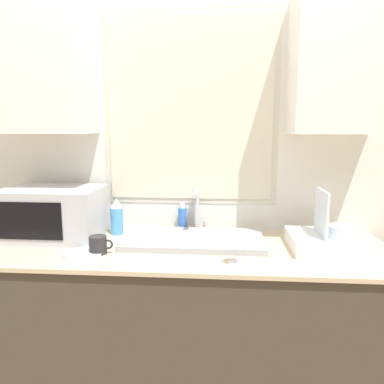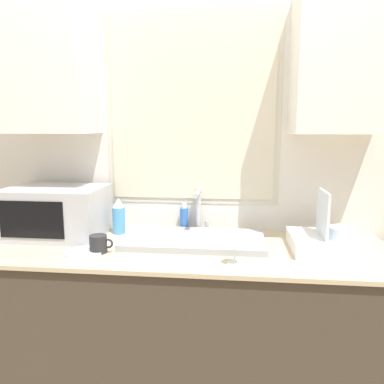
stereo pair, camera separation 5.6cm
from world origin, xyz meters
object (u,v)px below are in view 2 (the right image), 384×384
dish_rack (323,240)px  wine_glass (235,240)px  microwave (56,212)px  faucet (199,206)px  spray_bottle (119,216)px  soap_bottle (184,218)px  mug_near_sink (99,244)px

dish_rack → wine_glass: 0.48m
microwave → faucet: bearing=11.8°
spray_bottle → wine_glass: spray_bottle is taller
microwave → dish_rack: dish_rack is taller
spray_bottle → dish_rack: bearing=-9.7°
wine_glass → soap_bottle: bearing=119.3°
dish_rack → spray_bottle: bearing=170.3°
spray_bottle → mug_near_sink: bearing=-89.4°
microwave → wine_glass: bearing=-18.7°
dish_rack → soap_bottle: size_ratio=2.07×
faucet → spray_bottle: faucet is taller
soap_bottle → wine_glass: size_ratio=1.11×
mug_near_sink → spray_bottle: bearing=90.6°
faucet → microwave: size_ratio=0.48×
spray_bottle → wine_glass: bearing=-32.6°
microwave → soap_bottle: microwave is taller
spray_bottle → faucet: bearing=9.6°
dish_rack → soap_bottle: 0.76m
microwave → spray_bottle: 0.33m
microwave → mug_near_sink: bearing=-36.8°
microwave → spray_bottle: microwave is taller
faucet → spray_bottle: (-0.44, -0.07, -0.05)m
wine_glass → mug_near_sink: bearing=172.7°
microwave → wine_glass: microwave is taller
faucet → mug_near_sink: faucet is taller
dish_rack → soap_bottle: bearing=158.2°
dish_rack → mug_near_sink: 1.06m
microwave → spray_bottle: (0.32, 0.08, -0.04)m
microwave → dish_rack: bearing=-4.0°
microwave → soap_bottle: size_ratio=3.21×
mug_near_sink → wine_glass: bearing=-7.3°
dish_rack → mug_near_sink: bearing=-172.1°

